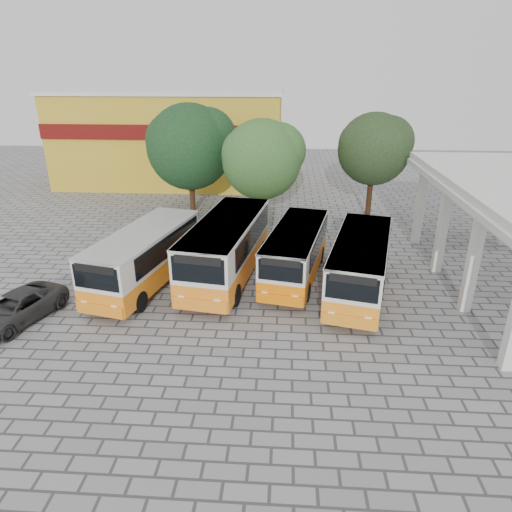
# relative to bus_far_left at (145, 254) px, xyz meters

# --- Properties ---
(ground) EXTENTS (90.00, 90.00, 0.00)m
(ground) POSITION_rel_bus_far_left_xyz_m (7.27, -3.45, -1.65)
(ground) COLOR gray
(ground) RESTS_ON ground
(shophouse_block) EXTENTS (20.40, 10.40, 8.30)m
(shophouse_block) POSITION_rel_bus_far_left_xyz_m (-3.73, 22.54, 2.51)
(shophouse_block) COLOR gold
(shophouse_block) RESTS_ON ground
(bus_far_left) EXTENTS (4.13, 8.34, 2.86)m
(bus_far_left) POSITION_rel_bus_far_left_xyz_m (0.00, 0.00, 0.00)
(bus_far_left) COLOR orange
(bus_far_left) RESTS_ON ground
(bus_centre_left) EXTENTS (3.95, 9.04, 3.14)m
(bus_centre_left) POSITION_rel_bus_far_left_xyz_m (3.95, 1.03, 0.16)
(bus_centre_left) COLOR orange
(bus_centre_left) RESTS_ON ground
(bus_centre_right) EXTENTS (3.70, 7.81, 2.69)m
(bus_centre_right) POSITION_rel_bus_far_left_xyz_m (7.49, 1.29, -0.10)
(bus_centre_right) COLOR orange
(bus_centre_right) RESTS_ON ground
(bus_far_right) EXTENTS (4.14, 8.26, 2.83)m
(bus_far_right) POSITION_rel_bus_far_left_xyz_m (10.51, -0.30, -0.02)
(bus_far_right) COLOR orange
(bus_far_right) RESTS_ON ground
(tree_left) EXTENTS (6.47, 6.17, 7.94)m
(tree_left) POSITION_rel_bus_far_left_xyz_m (-0.02, 12.58, 3.40)
(tree_left) COLOR #3E2512
(tree_left) RESTS_ON ground
(tree_middle) EXTENTS (5.54, 5.28, 7.20)m
(tree_middle) POSITION_rel_bus_far_left_xyz_m (5.34, 9.73, 3.08)
(tree_middle) COLOR #322315
(tree_middle) RESTS_ON ground
(tree_right) EXTENTS (5.09, 4.85, 7.51)m
(tree_right) POSITION_rel_bus_far_left_xyz_m (12.82, 11.13, 3.59)
(tree_right) COLOR #351F0F
(tree_right) RESTS_ON ground
(parked_car) EXTENTS (3.44, 4.99, 1.27)m
(parked_car) POSITION_rel_bus_far_left_xyz_m (-4.61, -3.91, -1.02)
(parked_car) COLOR #2E2E2E
(parked_car) RESTS_ON ground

